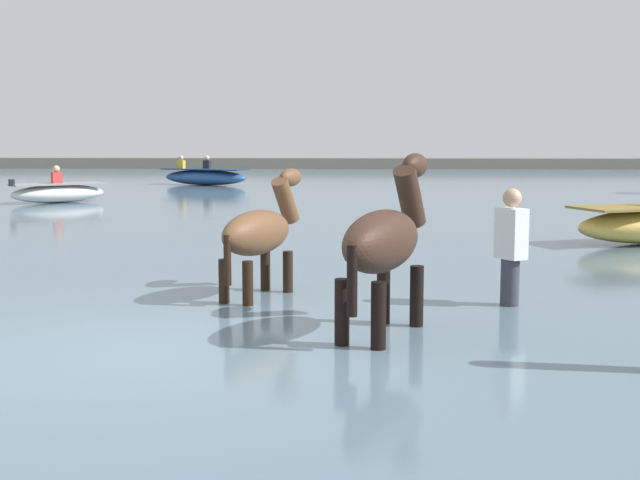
% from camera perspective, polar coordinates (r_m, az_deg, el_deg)
% --- Properties ---
extents(ground_plane, '(120.00, 120.00, 0.00)m').
position_cam_1_polar(ground_plane, '(7.65, -11.54, -9.80)').
color(ground_plane, gray).
extents(water_surface, '(90.00, 90.00, 0.37)m').
position_cam_1_polar(water_surface, '(17.31, -3.58, 0.31)').
color(water_surface, slate).
rests_on(water_surface, ground).
extents(horse_lead_dark_bay, '(1.03, 1.82, 2.01)m').
position_cam_1_polar(horse_lead_dark_bay, '(7.84, 4.32, -0.37)').
color(horse_lead_dark_bay, '#382319').
rests_on(horse_lead_dark_bay, ground).
extents(horse_trailing_bay, '(0.96, 1.61, 1.80)m').
position_cam_1_polar(horse_trailing_bay, '(9.67, -4.01, 0.27)').
color(horse_trailing_bay, brown).
rests_on(horse_trailing_bay, ground).
extents(boat_far_inshore, '(2.54, 2.22, 1.00)m').
position_cam_1_polar(boat_far_inshore, '(24.32, -16.98, 3.02)').
color(boat_far_inshore, silver).
rests_on(boat_far_inshore, water_surface).
extents(boat_mid_channel, '(3.48, 2.18, 1.08)m').
position_cam_1_polar(boat_mid_channel, '(31.72, -7.63, 4.18)').
color(boat_mid_channel, '#28518E').
rests_on(boat_mid_channel, water_surface).
extents(person_spectator_far, '(0.34, 0.38, 1.63)m').
position_cam_1_polar(person_spectator_far, '(9.38, 12.51, -1.29)').
color(person_spectator_far, '#383842').
rests_on(person_spectator_far, ground).
extents(far_shoreline, '(80.00, 2.40, 0.95)m').
position_cam_1_polar(far_shoreline, '(47.74, 0.27, 4.90)').
color(far_shoreline, '#706B5B').
rests_on(far_shoreline, ground).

